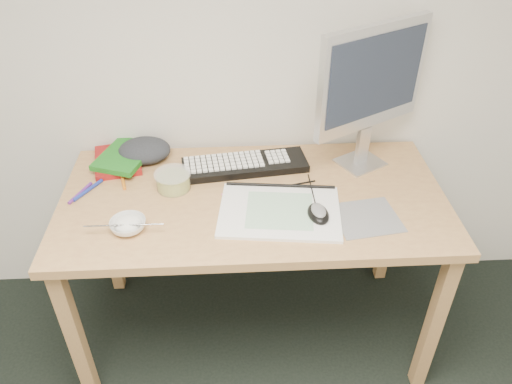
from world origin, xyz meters
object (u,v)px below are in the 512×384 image
keyboard (245,165)px  monitor (372,81)px  rice_bowl (128,225)px  sketchpad (280,212)px  desk (253,213)px

keyboard → monitor: 0.57m
keyboard → rice_bowl: 0.53m
monitor → rice_bowl: monitor is taller
monitor → sketchpad: bearing=-169.0°
monitor → desk: bearing=174.5°
keyboard → rice_bowl: (-0.40, -0.35, 0.00)m
monitor → rice_bowl: bearing=173.2°
sketchpad → rice_bowl: size_ratio=3.48×
sketchpad → keyboard: 0.31m
rice_bowl → desk: bearing=21.4°
desk → keyboard: keyboard is taller
sketchpad → monitor: 0.57m
sketchpad → keyboard: bearing=117.4°
sketchpad → monitor: (0.35, 0.30, 0.34)m
keyboard → monitor: monitor is taller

